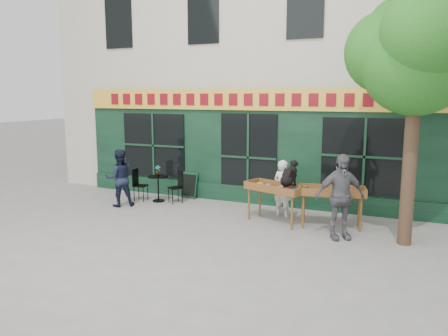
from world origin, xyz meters
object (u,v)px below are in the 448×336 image
(woman, at_px, (283,188))
(book_cart_right, at_px, (332,194))
(man_right, at_px, (340,197))
(dog, at_px, (289,173))
(bistro_table, at_px, (158,183))
(man_left, at_px, (120,178))
(book_cart_center, at_px, (275,190))

(woman, distance_m, book_cart_right, 1.43)
(woman, distance_m, man_right, 2.07)
(woman, relative_size, book_cart_right, 0.93)
(dog, distance_m, bistro_table, 4.30)
(dog, bearing_deg, man_right, -3.54)
(woman, height_order, man_right, man_right)
(man_right, bearing_deg, man_left, 144.25)
(book_cart_right, bearing_deg, man_left, 171.37)
(dog, distance_m, man_right, 1.45)
(man_right, bearing_deg, woman, 110.95)
(book_cart_center, bearing_deg, man_right, -0.61)
(woman, bearing_deg, man_right, 162.13)
(man_right, bearing_deg, bistro_table, 134.57)
(dog, relative_size, book_cart_right, 0.38)
(book_cart_right, relative_size, bistro_table, 2.10)
(man_right, xyz_separation_m, bistro_table, (-5.46, 1.31, -0.40))
(man_left, bearing_deg, bistro_table, -170.53)
(book_cart_center, distance_m, dog, 0.59)
(man_left, bearing_deg, book_cart_right, 140.68)
(book_cart_center, relative_size, book_cart_right, 1.02)
(dog, bearing_deg, bistro_table, -171.19)
(man_right, height_order, bistro_table, man_right)
(bistro_table, bearing_deg, book_cart_center, -10.62)
(book_cart_center, distance_m, man_right, 1.75)
(woman, distance_m, man_left, 4.59)
(book_cart_right, height_order, man_left, man_left)
(bistro_table, relative_size, man_left, 0.47)
(dog, xyz_separation_m, man_left, (-4.87, -0.13, -0.48))
(dog, distance_m, woman, 0.95)
(book_cart_center, xyz_separation_m, book_cart_right, (1.34, 0.16, 0.00))
(dog, relative_size, man_left, 0.37)
(dog, height_order, bistro_table, dog)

